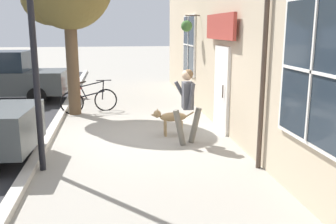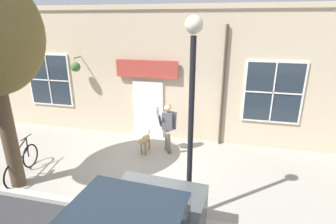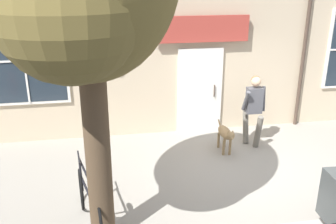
{
  "view_description": "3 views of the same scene",
  "coord_description": "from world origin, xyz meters",
  "px_view_note": "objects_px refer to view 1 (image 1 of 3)",
  "views": [
    {
      "loc": [
        0.49,
        8.42,
        2.52
      ],
      "look_at": [
        -0.57,
        1.37,
        0.91
      ],
      "focal_mm": 40.0,
      "sensor_mm": 36.0,
      "label": 1
    },
    {
      "loc": [
        6.48,
        2.4,
        4.11
      ],
      "look_at": [
        -0.55,
        0.73,
        1.59
      ],
      "focal_mm": 28.0,
      "sensor_mm": 36.0,
      "label": 2
    },
    {
      "loc": [
        6.33,
        -2.66,
        3.75
      ],
      "look_at": [
        -1.31,
        -1.32,
        0.86
      ],
      "focal_mm": 40.0,
      "sensor_mm": 36.0,
      "label": 3
    }
  ],
  "objects_px": {
    "pedestrian_walking": "(187,100)",
    "street_lamp": "(31,10)",
    "parked_car_nearest_curb": "(1,76)",
    "fire_hydrant": "(77,87)",
    "dog_on_leash": "(171,117)",
    "leaning_bicycle": "(89,100)"
  },
  "relations": [
    {
      "from": "leaning_bicycle",
      "to": "dog_on_leash",
      "type": "bearing_deg",
      "value": 125.46
    },
    {
      "from": "dog_on_leash",
      "to": "parked_car_nearest_curb",
      "type": "relative_size",
      "value": 0.24
    },
    {
      "from": "dog_on_leash",
      "to": "fire_hydrant",
      "type": "distance_m",
      "value": 6.06
    },
    {
      "from": "street_lamp",
      "to": "fire_hydrant",
      "type": "xyz_separation_m",
      "value": [
        -0.02,
        -7.33,
        -2.41
      ]
    },
    {
      "from": "pedestrian_walking",
      "to": "fire_hydrant",
      "type": "xyz_separation_m",
      "value": [
        2.88,
        -6.17,
        -0.6
      ]
    },
    {
      "from": "dog_on_leash",
      "to": "fire_hydrant",
      "type": "bearing_deg",
      "value": -64.32
    },
    {
      "from": "pedestrian_walking",
      "to": "street_lamp",
      "type": "relative_size",
      "value": 0.4
    },
    {
      "from": "pedestrian_walking",
      "to": "dog_on_leash",
      "type": "distance_m",
      "value": 0.94
    },
    {
      "from": "parked_car_nearest_curb",
      "to": "fire_hydrant",
      "type": "xyz_separation_m",
      "value": [
        -2.53,
        -0.39,
        -0.48
      ]
    },
    {
      "from": "dog_on_leash",
      "to": "leaning_bicycle",
      "type": "height_order",
      "value": "leaning_bicycle"
    },
    {
      "from": "street_lamp",
      "to": "fire_hydrant",
      "type": "bearing_deg",
      "value": -90.15
    },
    {
      "from": "pedestrian_walking",
      "to": "parked_car_nearest_curb",
      "type": "xyz_separation_m",
      "value": [
        5.41,
        -5.78,
        -0.11
      ]
    },
    {
      "from": "parked_car_nearest_curb",
      "to": "fire_hydrant",
      "type": "height_order",
      "value": "parked_car_nearest_curb"
    },
    {
      "from": "parked_car_nearest_curb",
      "to": "street_lamp",
      "type": "bearing_deg",
      "value": 109.92
    },
    {
      "from": "street_lamp",
      "to": "dog_on_leash",
      "type": "bearing_deg",
      "value": -144.8
    },
    {
      "from": "leaning_bicycle",
      "to": "fire_hydrant",
      "type": "xyz_separation_m",
      "value": [
        0.57,
        -2.57,
        0.02
      ]
    },
    {
      "from": "pedestrian_walking",
      "to": "parked_car_nearest_curb",
      "type": "height_order",
      "value": "parked_car_nearest_curb"
    },
    {
      "from": "dog_on_leash",
      "to": "street_lamp",
      "type": "xyz_separation_m",
      "value": [
        2.64,
        1.87,
        2.37
      ]
    },
    {
      "from": "parked_car_nearest_curb",
      "to": "fire_hydrant",
      "type": "bearing_deg",
      "value": -171.23
    },
    {
      "from": "pedestrian_walking",
      "to": "street_lamp",
      "type": "distance_m",
      "value": 3.61
    },
    {
      "from": "street_lamp",
      "to": "fire_hydrant",
      "type": "distance_m",
      "value": 7.71
    },
    {
      "from": "fire_hydrant",
      "to": "leaning_bicycle",
      "type": "bearing_deg",
      "value": 102.42
    }
  ]
}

